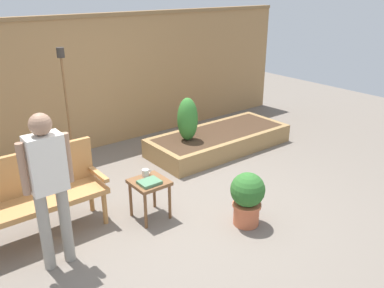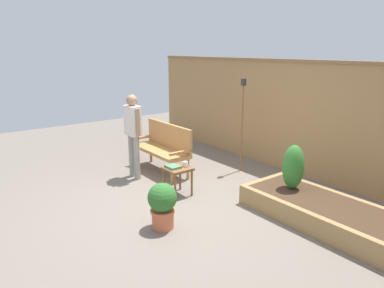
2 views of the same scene
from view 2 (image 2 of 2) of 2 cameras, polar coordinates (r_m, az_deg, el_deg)
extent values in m
plane|color=#70665B|center=(5.60, -1.43, -9.69)|extent=(14.00, 14.00, 0.00)
cube|color=#A37A4C|center=(7.05, 15.94, 3.93)|extent=(8.40, 0.10, 2.10)
cube|color=olive|center=(6.93, 16.60, 12.72)|extent=(8.40, 0.14, 0.06)
cylinder|color=#B77F47|center=(6.54, -0.66, -4.05)|extent=(0.06, 0.06, 0.40)
cylinder|color=#B77F47|center=(6.34, -3.28, -4.69)|extent=(0.06, 0.06, 0.40)
cylinder|color=#B77F47|center=(7.59, -6.62, -1.41)|extent=(0.06, 0.06, 0.40)
cylinder|color=#B77F47|center=(7.42, -9.01, -1.89)|extent=(0.06, 0.06, 0.40)
cube|color=#B77F47|center=(6.89, -5.15, -1.09)|extent=(1.44, 0.48, 0.06)
cube|color=#B77F47|center=(6.93, -3.73, 1.35)|extent=(1.44, 0.06, 0.48)
cube|color=#B77F47|center=(7.43, -8.02, 1.06)|extent=(0.06, 0.48, 0.04)
cube|color=#B77F47|center=(6.31, -1.82, -1.36)|extent=(0.06, 0.48, 0.04)
cylinder|color=brown|center=(5.82, -0.04, -6.32)|extent=(0.04, 0.04, 0.44)
cylinder|color=brown|center=(5.64, -2.73, -7.05)|extent=(0.04, 0.04, 0.44)
cylinder|color=brown|center=(6.07, -1.93, -5.41)|extent=(0.04, 0.04, 0.44)
cylinder|color=brown|center=(5.90, -4.56, -6.08)|extent=(0.04, 0.04, 0.44)
cube|color=brown|center=(5.77, -2.34, -3.98)|extent=(0.40, 0.40, 0.04)
cylinder|color=silver|center=(5.80, -1.08, -3.23)|extent=(0.08, 0.08, 0.08)
torus|color=silver|center=(5.77, -0.81, -3.35)|extent=(0.06, 0.01, 0.06)
cube|color=#4C7A56|center=(5.76, -3.07, -3.65)|extent=(0.24, 0.19, 0.04)
cylinder|color=#C66642|center=(4.89, -4.72, -12.09)|extent=(0.29, 0.29, 0.23)
cylinder|color=#C66642|center=(4.84, -4.76, -10.69)|extent=(0.33, 0.33, 0.04)
sphere|color=#2D6628|center=(4.75, -4.81, -8.59)|extent=(0.39, 0.39, 0.39)
cube|color=#997547|center=(4.97, 17.98, -11.91)|extent=(2.40, 0.09, 0.30)
cube|color=#997547|center=(5.69, 23.33, -8.92)|extent=(2.40, 0.09, 0.30)
cube|color=#997547|center=(5.94, 11.39, -6.91)|extent=(0.09, 0.82, 0.30)
cube|color=#422D1E|center=(5.32, 20.85, -10.33)|extent=(2.22, 0.82, 0.30)
cylinder|color=brown|center=(5.60, 15.77, -6.59)|extent=(0.04, 0.04, 0.06)
ellipsoid|color=#33752D|center=(5.50, 16.00, -3.58)|extent=(0.32, 0.32, 0.68)
cylinder|color=brown|center=(6.89, 8.01, 2.35)|extent=(0.03, 0.03, 1.68)
cylinder|color=#332D28|center=(6.75, 8.30, 9.86)|extent=(0.10, 0.10, 0.13)
cylinder|color=gray|center=(6.57, -8.86, -2.21)|extent=(0.11, 0.11, 0.82)
cylinder|color=gray|center=(6.74, -9.68, -1.80)|extent=(0.11, 0.11, 0.82)
cube|color=silver|center=(6.49, -9.53, 3.74)|extent=(0.32, 0.20, 0.54)
cylinder|color=#9E755B|center=(6.32, -8.68, 3.47)|extent=(0.07, 0.07, 0.49)
cylinder|color=#9E755B|center=(6.67, -10.34, 4.00)|extent=(0.07, 0.07, 0.49)
sphere|color=#9E755B|center=(6.43, -9.67, 6.97)|extent=(0.20, 0.20, 0.20)
camera|label=1|loc=(6.64, -42.30, 13.41)|focal=37.52mm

